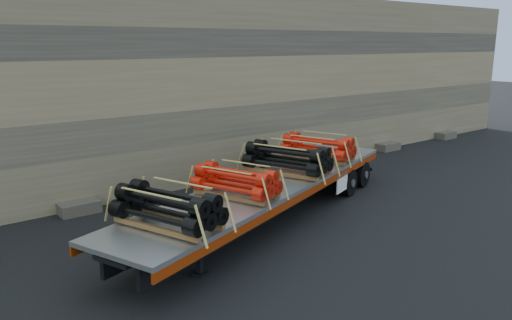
% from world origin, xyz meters
% --- Properties ---
extents(ground, '(120.00, 120.00, 0.00)m').
position_xyz_m(ground, '(0.00, 0.00, 0.00)').
color(ground, black).
rests_on(ground, ground).
extents(rock_wall, '(44.00, 3.00, 7.00)m').
position_xyz_m(rock_wall, '(0.00, 6.50, 3.50)').
color(rock_wall, '#7A6B54').
rests_on(rock_wall, ground).
extents(trailer, '(12.05, 6.26, 1.20)m').
position_xyz_m(trailer, '(1.18, 0.60, 0.60)').
color(trailer, '#B9BCC2').
rests_on(trailer, ground).
extents(bundle_front, '(1.95, 2.66, 0.85)m').
position_xyz_m(bundle_front, '(-2.85, -0.87, 1.62)').
color(bundle_front, black).
rests_on(bundle_front, trailer).
extents(bundle_midfront, '(1.77, 2.43, 0.77)m').
position_xyz_m(bundle_midfront, '(-0.40, 0.03, 1.59)').
color(bundle_midfront, red).
rests_on(bundle_midfront, trailer).
extents(bundle_midrear, '(2.05, 2.80, 0.89)m').
position_xyz_m(bundle_midrear, '(2.21, 0.97, 1.65)').
color(bundle_midrear, black).
rests_on(bundle_midrear, trailer).
extents(bundle_rear, '(1.89, 2.59, 0.83)m').
position_xyz_m(bundle_rear, '(4.26, 1.72, 1.61)').
color(bundle_rear, red).
rests_on(bundle_rear, trailer).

